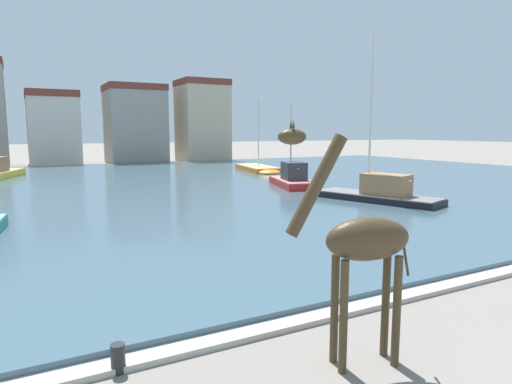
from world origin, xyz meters
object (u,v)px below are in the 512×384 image
object	(u,v)px
giraffe_statue	(361,244)
sailboat_orange	(259,170)
mooring_bollard	(118,358)
sailboat_yellow	(0,173)
sailboat_red	(291,181)
sailboat_black	(370,194)

from	to	relation	value
giraffe_statue	sailboat_orange	xyz separation A→B (m)	(14.90, 31.10, -1.78)
mooring_bollard	giraffe_statue	bearing A→B (deg)	-24.24
sailboat_yellow	sailboat_orange	world-z (taller)	sailboat_yellow
sailboat_red	sailboat_black	size ratio (longest dim) A/B	0.68
sailboat_red	mooring_bollard	distance (m)	23.87
giraffe_statue	sailboat_orange	bearing A→B (deg)	64.40
giraffe_statue	sailboat_red	distance (m)	23.19
giraffe_statue	mooring_bollard	world-z (taller)	giraffe_statue
mooring_bollard	sailboat_orange	bearing A→B (deg)	57.68
sailboat_orange	sailboat_black	size ratio (longest dim) A/B	0.86
giraffe_statue	sailboat_yellow	distance (m)	36.53
sailboat_red	mooring_bollard	size ratio (longest dim) A/B	12.34
sailboat_black	sailboat_orange	bearing A→B (deg)	80.57
sailboat_red	sailboat_yellow	bearing A→B (deg)	138.69
sailboat_black	sailboat_yellow	bearing A→B (deg)	128.30
giraffe_statue	sailboat_orange	world-z (taller)	sailboat_orange
mooring_bollard	sailboat_black	bearing A→B (deg)	35.23
sailboat_orange	sailboat_black	distance (m)	18.70
sailboat_black	giraffe_statue	bearing A→B (deg)	-133.09
sailboat_red	sailboat_black	bearing A→B (deg)	-86.98
giraffe_statue	mooring_bollard	distance (m)	4.49
giraffe_statue	sailboat_black	xyz separation A→B (m)	(11.84, 12.65, -1.57)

